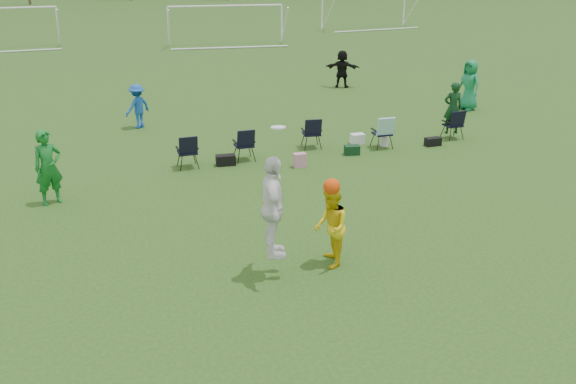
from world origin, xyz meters
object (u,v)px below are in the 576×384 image
object	(u,v)px
center_contest	(298,216)
fielder_blue	(137,106)
goal_mid	(226,14)
goal_right	(365,2)
fielder_green_near	(48,167)
fielder_green_far	(469,85)
fielder_black	(342,69)

from	to	relation	value
center_contest	fielder_blue	bearing A→B (deg)	101.06
goal_mid	goal_right	size ratio (longest dim) A/B	1.01
center_contest	goal_mid	bearing A→B (deg)	81.70
fielder_blue	center_contest	xyz separation A→B (m)	(2.27, -11.63, 0.40)
fielder_green_near	fielder_blue	xyz separation A→B (m)	(2.50, 6.61, -0.16)
center_contest	fielder_green_far	bearing A→B (deg)	47.11
fielder_green_far	goal_right	distance (m)	27.07
fielder_green_near	goal_right	xyz separation A→B (m)	(21.32, 32.15, 1.00)
fielder_blue	fielder_green_far	world-z (taller)	fielder_green_far
fielder_blue	goal_mid	bearing A→B (deg)	-146.66
fielder_green_near	fielder_green_far	world-z (taller)	fielder_green_far
center_contest	goal_mid	size ratio (longest dim) A/B	0.40
fielder_green_near	goal_mid	distance (m)	27.78
fielder_green_near	goal_right	world-z (taller)	goal_right
fielder_green_near	center_contest	world-z (taller)	center_contest
fielder_green_far	fielder_black	world-z (taller)	fielder_green_far
fielder_blue	goal_mid	distance (m)	20.73
fielder_green_near	goal_mid	size ratio (longest dim) A/B	0.25
fielder_green_near	goal_right	bearing A→B (deg)	33.28
goal_mid	fielder_green_near	bearing A→B (deg)	-105.61
fielder_green_far	goal_mid	distance (m)	21.05
goal_mid	fielder_green_far	bearing A→B (deg)	-70.63
fielder_green_near	fielder_black	size ratio (longest dim) A/B	1.12
fielder_green_far	goal_mid	world-z (taller)	goal_mid
fielder_black	goal_mid	xyz separation A→B (m)	(-2.37, 14.97, 1.10)
fielder_blue	fielder_black	bearing A→B (deg)	169.00
fielder_green_far	goal_right	xyz separation A→B (m)	(6.43, 26.27, 0.97)
fielder_black	center_contest	world-z (taller)	center_contest
fielder_blue	center_contest	size ratio (longest dim) A/B	0.52
fielder_blue	fielder_black	size ratio (longest dim) A/B	0.92
fielder_green_far	goal_mid	size ratio (longest dim) A/B	0.26
fielder_green_far	center_contest	xyz separation A→B (m)	(-10.12, -10.90, 0.20)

